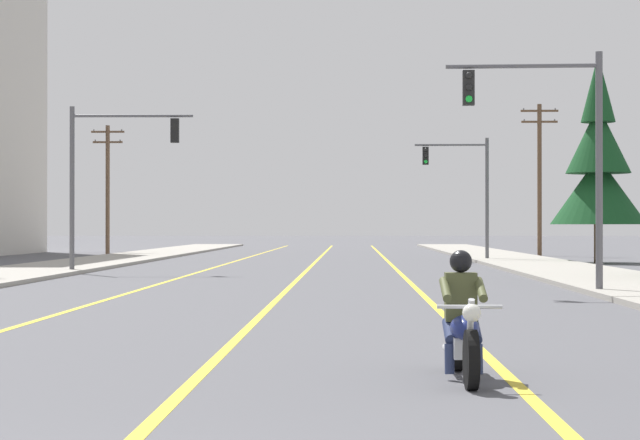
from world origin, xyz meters
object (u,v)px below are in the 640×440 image
object	(u,v)px
traffic_signal_near_right	(555,136)
traffic_signal_near_left	(107,163)
utility_pole_right_far	(540,174)
motorcycle_with_rider	(463,328)
conifer_tree_right_verge_far	(598,167)
utility_pole_left_far	(108,184)
traffic_signal_mid_right	(467,181)

from	to	relation	value
traffic_signal_near_right	traffic_signal_near_left	distance (m)	19.03
traffic_signal_near_left	utility_pole_right_far	xyz separation A→B (m)	(20.26, 25.28, 0.79)
traffic_signal_near_right	traffic_signal_near_left	xyz separation A→B (m)	(-14.32, 12.53, 0.04)
motorcycle_with_rider	conifer_tree_right_verge_far	world-z (taller)	conifer_tree_right_verge_far
utility_pole_right_far	traffic_signal_near_right	bearing A→B (deg)	-98.93
motorcycle_with_rider	traffic_signal_near_left	size ratio (longest dim) A/B	0.35
traffic_signal_near_right	conifer_tree_right_verge_far	size ratio (longest dim) A/B	0.63
traffic_signal_near_left	utility_pole_left_far	distance (m)	29.09
traffic_signal_mid_right	conifer_tree_right_verge_far	bearing A→B (deg)	-28.08
utility_pole_left_far	traffic_signal_mid_right	bearing A→B (deg)	-32.22
traffic_signal_near_left	utility_pole_left_far	bearing A→B (deg)	102.37
motorcycle_with_rider	conifer_tree_right_verge_far	distance (m)	41.97
traffic_signal_near_right	utility_pole_left_far	distance (m)	45.82
traffic_signal_near_right	traffic_signal_mid_right	xyz separation A→B (m)	(0.58, 27.63, -0.02)
motorcycle_with_rider	utility_pole_right_far	size ratio (longest dim) A/B	0.24
motorcycle_with_rider	traffic_signal_near_left	distance (m)	30.53
utility_pole_left_far	conifer_tree_right_verge_far	size ratio (longest dim) A/B	0.82
traffic_signal_near_left	utility_pole_left_far	xyz separation A→B (m)	(-6.23, 28.42, 0.30)
conifer_tree_right_verge_far	motorcycle_with_rider	bearing A→B (deg)	-104.46
traffic_signal_near_right	traffic_signal_mid_right	distance (m)	27.64
traffic_signal_mid_right	conifer_tree_right_verge_far	distance (m)	6.70
traffic_signal_near_left	utility_pole_left_far	size ratio (longest dim) A/B	0.77
motorcycle_with_rider	traffic_signal_near_right	world-z (taller)	traffic_signal_near_right
traffic_signal_near_left	conifer_tree_right_verge_far	size ratio (longest dim) A/B	0.63
motorcycle_with_rider	traffic_signal_mid_right	world-z (taller)	traffic_signal_mid_right
utility_pole_right_far	utility_pole_left_far	world-z (taller)	utility_pole_right_far
traffic_signal_near_left	traffic_signal_mid_right	size ratio (longest dim) A/B	1.00
utility_pole_right_far	conifer_tree_right_verge_far	bearing A→B (deg)	-87.71
traffic_signal_mid_right	conifer_tree_right_verge_far	size ratio (longest dim) A/B	0.63
motorcycle_with_rider	traffic_signal_mid_right	xyz separation A→B (m)	(4.54, 43.61, 3.44)
motorcycle_with_rider	traffic_signal_near_right	size ratio (longest dim) A/B	0.35
traffic_signal_near_right	utility_pole_left_far	size ratio (longest dim) A/B	0.77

